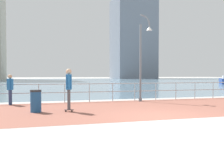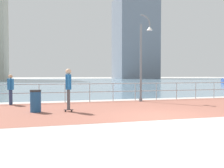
{
  "view_description": "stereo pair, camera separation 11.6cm",
  "coord_description": "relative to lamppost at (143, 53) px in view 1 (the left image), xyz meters",
  "views": [
    {
      "loc": [
        -4.56,
        -8.74,
        1.56
      ],
      "look_at": [
        -0.78,
        3.67,
        1.1
      ],
      "focal_mm": 42.43,
      "sensor_mm": 36.0,
      "label": 1
    },
    {
      "loc": [
        -4.45,
        -8.77,
        1.56
      ],
      "look_at": [
        -0.78,
        3.67,
        1.1
      ],
      "focal_mm": 42.43,
      "sensor_mm": 36.0,
      "label": 2
    }
  ],
  "objects": [
    {
      "name": "lamppost",
      "position": [
        0.0,
        0.0,
        0.0
      ],
      "size": [
        0.82,
        0.36,
        5.06
      ],
      "color": "slate",
      "rests_on": "ground"
    },
    {
      "name": "skateboarder",
      "position": [
        -4.75,
        -3.15,
        -1.71
      ],
      "size": [
        0.41,
        0.56,
        1.81
      ],
      "color": "black",
      "rests_on": "ground"
    },
    {
      "name": "waterfront_railing",
      "position": [
        -1.68,
        0.61,
        -2.06
      ],
      "size": [
        25.25,
        0.06,
        1.07
      ],
      "color": "#9EADB7",
      "rests_on": "ground"
    },
    {
      "name": "brick_paving",
      "position": [
        -1.68,
        -2.75,
        -2.8
      ],
      "size": [
        28.0,
        6.72,
        0.01
      ],
      "primitive_type": "cube",
      "color": "#935647",
      "rests_on": "ground"
    },
    {
      "name": "tower_beige",
      "position": [
        33.95,
        87.74,
        13.56
      ],
      "size": [
        16.22,
        13.92,
        34.38
      ],
      "color": "slate",
      "rests_on": "ground"
    },
    {
      "name": "harbor_water",
      "position": [
        -1.68,
        45.61,
        -2.8
      ],
      "size": [
        180.0,
        88.0,
        0.0
      ],
      "primitive_type": "cube",
      "color": "slate",
      "rests_on": "ground"
    },
    {
      "name": "trash_bin",
      "position": [
        -6.08,
        -2.89,
        -2.33
      ],
      "size": [
        0.46,
        0.46,
        0.93
      ],
      "color": "navy",
      "rests_on": "ground"
    },
    {
      "name": "ground",
      "position": [
        -1.68,
        34.5,
        -2.8
      ],
      "size": [
        220.0,
        220.0,
        0.0
      ],
      "primitive_type": "plane",
      "color": "#ADAAA5"
    },
    {
      "name": "bystander",
      "position": [
        -7.3,
        0.26,
        -1.88
      ],
      "size": [
        0.3,
        0.56,
        1.57
      ],
      "color": "navy",
      "rests_on": "ground"
    }
  ]
}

